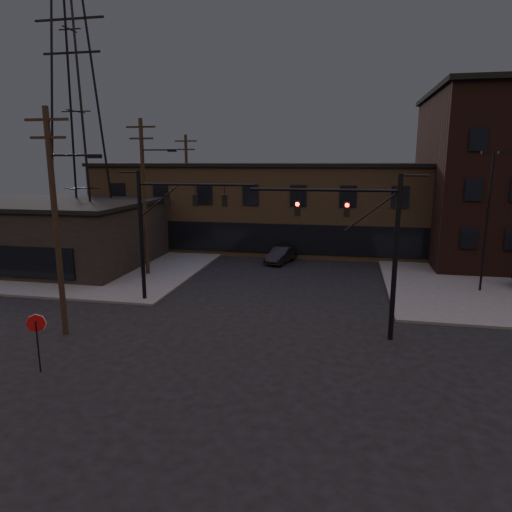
{
  "coord_description": "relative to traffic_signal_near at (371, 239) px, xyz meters",
  "views": [
    {
      "loc": [
        4.19,
        -17.37,
        8.58
      ],
      "look_at": [
        -0.56,
        6.27,
        3.5
      ],
      "focal_mm": 32.0,
      "sensor_mm": 36.0,
      "label": 1
    }
  ],
  "objects": [
    {
      "name": "traffic_signal_near",
      "position": [
        0.0,
        0.0,
        0.0
      ],
      "size": [
        7.12,
        0.24,
        8.0
      ],
      "color": "black",
      "rests_on": "ground"
    },
    {
      "name": "lot_light_a",
      "position": [
        7.64,
        9.5,
        0.58
      ],
      "size": [
        1.5,
        0.28,
        9.14
      ],
      "color": "black",
      "rests_on": "ground"
    },
    {
      "name": "building_left",
      "position": [
        -25.36,
        11.5,
        -2.43
      ],
      "size": [
        16.0,
        12.0,
        5.0
      ],
      "primitive_type": "cube",
      "color": "black",
      "rests_on": "ground"
    },
    {
      "name": "transmission_tower",
      "position": [
        -23.36,
        13.5,
        7.57
      ],
      "size": [
        7.0,
        7.0,
        25.0
      ],
      "primitive_type": null,
      "color": "black",
      "rests_on": "ground"
    },
    {
      "name": "utility_pole_far",
      "position": [
        -16.86,
        21.5,
        0.85
      ],
      "size": [
        2.2,
        0.28,
        11.0
      ],
      "color": "black",
      "rests_on": "ground"
    },
    {
      "name": "traffic_signal_far",
      "position": [
        -12.07,
        3.5,
        0.08
      ],
      "size": [
        7.12,
        0.24,
        8.0
      ],
      "color": "black",
      "rests_on": "ground"
    },
    {
      "name": "utility_pole_mid",
      "position": [
        -15.79,
        9.5,
        1.19
      ],
      "size": [
        3.7,
        0.28,
        11.5
      ],
      "color": "black",
      "rests_on": "ground"
    },
    {
      "name": "utility_pole_near",
      "position": [
        -14.79,
        -2.5,
        0.94
      ],
      "size": [
        3.7,
        0.28,
        11.0
      ],
      "color": "black",
      "rests_on": "ground"
    },
    {
      "name": "ground",
      "position": [
        -5.36,
        -4.5,
        -4.93
      ],
      "size": [
        140.0,
        140.0,
        0.0
      ],
      "primitive_type": "plane",
      "color": "black",
      "rests_on": "ground"
    },
    {
      "name": "stop_sign",
      "position": [
        -13.36,
        -6.49,
        -3.09
      ],
      "size": [
        0.72,
        0.33,
        2.48
      ],
      "color": "black",
      "rests_on": "ground"
    },
    {
      "name": "building_row",
      "position": [
        -5.36,
        23.5,
        -0.93
      ],
      "size": [
        40.0,
        12.0,
        8.0
      ],
      "primitive_type": "cube",
      "color": "brown",
      "rests_on": "ground"
    },
    {
      "name": "car_crossing",
      "position": [
        -6.54,
        15.78,
        -4.26
      ],
      "size": [
        2.47,
        4.32,
        1.35
      ],
      "primitive_type": "imported",
      "rotation": [
        0.0,
        0.0,
        -0.27
      ],
      "color": "black",
      "rests_on": "ground"
    },
    {
      "name": "sidewalk_nw",
      "position": [
        -27.36,
        17.5,
        -4.86
      ],
      "size": [
        30.0,
        30.0,
        0.15
      ],
      "primitive_type": "cube",
      "color": "#474744",
      "rests_on": "ground"
    }
  ]
}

